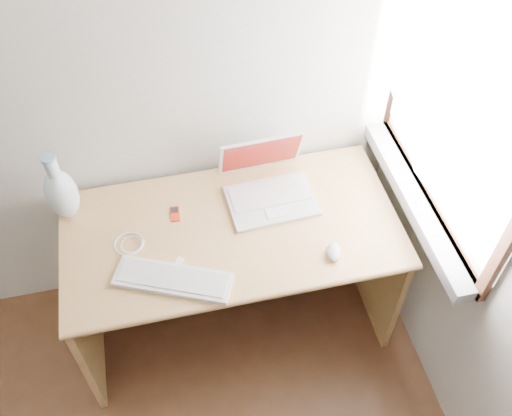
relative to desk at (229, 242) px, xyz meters
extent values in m
cube|color=white|center=(0.81, -0.16, 0.80)|extent=(0.01, 0.90, 1.00)
cube|color=gray|center=(0.75, -0.16, 0.27)|extent=(0.10, 0.96, 0.06)
cube|color=white|center=(0.73, -0.16, 0.83)|extent=(0.02, 0.84, 0.92)
cube|color=#D7B568|center=(0.00, -0.08, 0.19)|extent=(1.37, 0.68, 0.03)
cube|color=#D7B568|center=(-0.67, -0.08, -0.17)|extent=(0.03, 0.64, 0.69)
cube|color=#D7B568|center=(0.67, -0.08, -0.17)|extent=(0.03, 0.64, 0.69)
cube|color=#D7B568|center=(0.00, 0.25, -0.05)|extent=(1.31, 0.03, 0.45)
cube|color=silver|center=(0.19, 0.01, 0.22)|extent=(0.37, 0.27, 0.02)
cube|color=white|center=(0.19, 0.01, 0.23)|extent=(0.34, 0.15, 0.00)
cube|color=silver|center=(0.19, 0.14, 0.34)|extent=(0.37, 0.11, 0.23)
cube|color=maroon|center=(0.19, 0.14, 0.34)|extent=(0.34, 0.09, 0.20)
cube|color=white|center=(-0.26, -0.29, 0.22)|extent=(0.46, 0.30, 0.02)
cube|color=white|center=(-0.26, -0.29, 0.23)|extent=(0.42, 0.26, 0.00)
ellipsoid|color=silver|center=(0.37, -0.30, 0.22)|extent=(0.08, 0.11, 0.03)
cube|color=red|center=(-0.21, 0.04, 0.21)|extent=(0.04, 0.08, 0.01)
cube|color=black|center=(-0.21, 0.04, 0.21)|extent=(0.03, 0.03, 0.00)
torus|color=white|center=(-0.41, -0.08, 0.21)|extent=(0.13, 0.13, 0.01)
cube|color=white|center=(-0.24, -0.22, 0.21)|extent=(0.06, 0.08, 0.01)
ellipsoid|color=white|center=(-0.64, 0.14, 0.33)|extent=(0.13, 0.13, 0.25)
cylinder|color=white|center=(-0.64, 0.14, 0.48)|extent=(0.05, 0.05, 0.10)
cylinder|color=#8BB1DE|center=(-0.64, 0.14, 0.53)|extent=(0.06, 0.06, 0.01)
camera|label=1|loc=(-0.22, -1.52, 2.02)|focal=40.00mm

